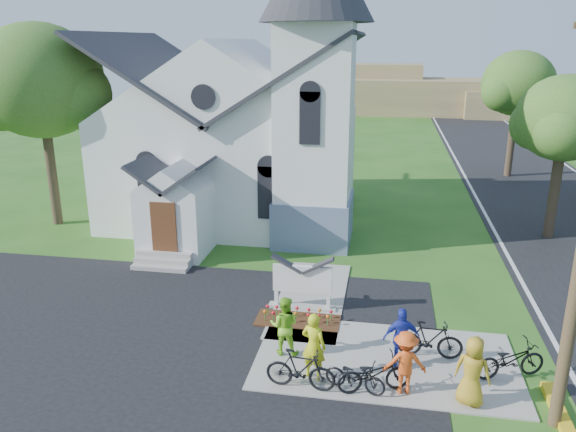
% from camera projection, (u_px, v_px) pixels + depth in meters
% --- Properties ---
extents(ground, '(120.00, 120.00, 0.00)m').
position_uv_depth(ground, '(328.00, 366.00, 15.03)').
color(ground, '#275719').
rests_on(ground, ground).
extents(parking_lot, '(20.00, 16.00, 0.02)m').
position_uv_depth(parking_lot, '(47.00, 382.00, 14.31)').
color(parking_lot, black).
rests_on(parking_lot, ground).
extents(road, '(8.00, 90.00, 0.02)m').
position_uv_depth(road, '(564.00, 218.00, 27.46)').
color(road, black).
rests_on(road, ground).
extents(sidewalk, '(7.00, 4.00, 0.05)m').
position_uv_depth(sidewalk, '(385.00, 360.00, 15.24)').
color(sidewalk, '#9B968C').
rests_on(sidewalk, ground).
extents(church, '(12.35, 12.00, 13.00)m').
position_uv_depth(church, '(242.00, 110.00, 26.10)').
color(church, white).
rests_on(church, ground).
extents(church_sign, '(2.20, 0.40, 1.70)m').
position_uv_depth(church_sign, '(302.00, 280.00, 17.93)').
color(church_sign, '#9B968C').
rests_on(church_sign, ground).
extents(flower_bed, '(2.60, 1.10, 0.07)m').
position_uv_depth(flower_bed, '(298.00, 321.00, 17.38)').
color(flower_bed, '#3A1E0F').
rests_on(flower_bed, ground).
extents(tree_lot_corner, '(5.60, 5.60, 9.15)m').
position_uv_depth(tree_lot_corner, '(40.00, 81.00, 24.77)').
color(tree_lot_corner, '#3A2C20').
rests_on(tree_lot_corner, ground).
extents(tree_road_near, '(4.00, 4.00, 7.05)m').
position_uv_depth(tree_road_near, '(565.00, 119.00, 23.34)').
color(tree_road_near, '#3A2C20').
rests_on(tree_road_near, ground).
extents(tree_road_mid, '(4.40, 4.40, 7.80)m').
position_uv_depth(tree_road_mid, '(518.00, 84.00, 34.36)').
color(tree_road_mid, '#3A2C20').
rests_on(tree_road_mid, ground).
extents(distant_hills, '(61.00, 10.00, 5.60)m').
position_uv_depth(distant_hills, '(407.00, 95.00, 66.75)').
color(distant_hills, olive).
rests_on(distant_hills, ground).
extents(cyclist_0, '(0.77, 0.63, 1.81)m').
position_uv_depth(cyclist_0, '(314.00, 346.00, 14.18)').
color(cyclist_0, '#C6CF18').
rests_on(cyclist_0, sidewalk).
extents(bike_0, '(1.96, 1.24, 0.97)m').
position_uv_depth(bike_0, '(374.00, 374.00, 13.73)').
color(bike_0, black).
rests_on(bike_0, sidewalk).
extents(cyclist_1, '(0.82, 0.64, 1.67)m').
position_uv_depth(cyclist_1, '(284.00, 326.00, 15.33)').
color(cyclist_1, '#7FCB26').
rests_on(cyclist_1, sidewalk).
extents(bike_1, '(1.80, 0.63, 1.06)m').
position_uv_depth(bike_1, '(301.00, 370.00, 13.82)').
color(bike_1, black).
rests_on(bike_1, sidewalk).
extents(cyclist_2, '(1.04, 0.60, 1.66)m').
position_uv_depth(cyclist_2, '(402.00, 338.00, 14.72)').
color(cyclist_2, '#2230AC').
rests_on(cyclist_2, sidewalk).
extents(bike_2, '(1.63, 0.92, 0.81)m').
position_uv_depth(bike_2, '(355.00, 376.00, 13.78)').
color(bike_2, black).
rests_on(bike_2, sidewalk).
extents(cyclist_3, '(1.12, 0.73, 1.63)m').
position_uv_depth(cyclist_3, '(405.00, 362.00, 13.61)').
color(cyclist_3, '#E65119').
rests_on(cyclist_3, sidewalk).
extents(bike_3, '(1.79, 0.56, 1.06)m').
position_uv_depth(bike_3, '(430.00, 340.00, 15.21)').
color(bike_3, black).
rests_on(bike_3, sidewalk).
extents(cyclist_4, '(0.99, 0.82, 1.74)m').
position_uv_depth(cyclist_4, '(472.00, 371.00, 13.15)').
color(cyclist_4, '#B18C21').
rests_on(cyclist_4, sidewalk).
extents(bike_4, '(2.00, 1.29, 0.99)m').
position_uv_depth(bike_4, '(510.00, 360.00, 14.31)').
color(bike_4, black).
rests_on(bike_4, sidewalk).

